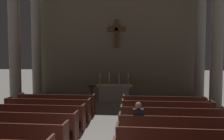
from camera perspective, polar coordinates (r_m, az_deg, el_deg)
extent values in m
cube|color=#4C2319|center=(6.84, -27.28, -16.17)|extent=(3.49, 0.40, 0.05)
cube|color=#4C2319|center=(6.08, -12.42, -17.88)|extent=(0.06, 0.50, 0.95)
cube|color=#4C2319|center=(7.71, -22.89, -13.81)|extent=(3.49, 0.40, 0.05)
cube|color=#4C2319|center=(7.44, -23.78, -12.25)|extent=(3.49, 0.05, 0.50)
cube|color=#4C2319|center=(7.93, -22.21, -15.02)|extent=(3.49, 0.04, 0.40)
cube|color=#4C2319|center=(7.04, -9.69, -14.83)|extent=(0.06, 0.50, 0.95)
cube|color=#4C2319|center=(8.62, -19.47, -11.89)|extent=(3.49, 0.40, 0.05)
cube|color=#4C2319|center=(8.35, -20.17, -10.45)|extent=(3.49, 0.05, 0.50)
cube|color=#4C2319|center=(8.84, -18.94, -13.01)|extent=(3.49, 0.04, 0.40)
cube|color=#4C2319|center=(8.02, -7.67, -12.50)|extent=(0.06, 0.50, 0.95)
cube|color=#4C2319|center=(9.56, -16.75, -10.31)|extent=(3.49, 0.40, 0.05)
cube|color=#4C2319|center=(9.30, -17.31, -8.97)|extent=(3.49, 0.05, 0.50)
cube|color=#4C2319|center=(9.78, -16.33, -11.35)|extent=(3.49, 0.04, 0.40)
cube|color=#4C2319|center=(9.03, -6.12, -10.68)|extent=(0.06, 0.50, 0.95)
cube|color=#4C2319|center=(10.32, -26.09, -9.21)|extent=(0.06, 0.50, 0.95)
cube|color=#4C2319|center=(10.53, -14.55, -9.00)|extent=(3.49, 0.40, 0.05)
cube|color=#4C2319|center=(10.27, -15.01, -7.76)|extent=(3.49, 0.05, 0.50)
cube|color=#4C2319|center=(10.74, -14.20, -9.97)|extent=(3.49, 0.04, 0.40)
cube|color=#4C2319|center=(10.04, -4.90, -9.21)|extent=(0.06, 0.50, 0.95)
cube|color=#4C2319|center=(11.22, -23.23, -8.13)|extent=(0.06, 0.50, 0.95)
cube|color=#4C2319|center=(5.72, 20.16, -16.99)|extent=(3.49, 0.05, 0.50)
cube|color=#4C2319|center=(6.99, 17.32, -15.49)|extent=(3.49, 0.40, 0.05)
cube|color=#4C2319|center=(6.70, 17.77, -13.88)|extent=(3.49, 0.05, 0.50)
cube|color=#4C2319|center=(7.23, 16.98, -16.73)|extent=(3.49, 0.04, 0.40)
cube|color=#4C2319|center=(6.83, 2.06, -15.37)|extent=(0.06, 0.50, 0.95)
cube|color=#4C2319|center=(7.99, 15.70, -13.05)|extent=(3.49, 0.40, 0.05)
cube|color=#4C2319|center=(7.70, 16.04, -11.56)|extent=(3.49, 0.05, 0.50)
cube|color=#4C2319|center=(8.22, 15.45, -14.20)|extent=(3.49, 0.04, 0.40)
cube|color=#4C2319|center=(7.84, 2.52, -12.86)|extent=(0.06, 0.50, 0.95)
cube|color=#4C2319|center=(8.45, 27.94, -12.06)|extent=(0.06, 0.50, 0.95)
cube|color=#4C2319|center=(9.00, 14.47, -11.15)|extent=(3.49, 0.40, 0.05)
cube|color=#4C2319|center=(8.72, 14.73, -9.77)|extent=(3.49, 0.05, 0.50)
cube|color=#4C2319|center=(9.23, 14.27, -12.22)|extent=(3.49, 0.04, 0.40)
cube|color=#4C2319|center=(8.86, 2.87, -10.93)|extent=(0.06, 0.50, 0.95)
cube|color=#4C2319|center=(9.41, 25.41, -10.41)|extent=(0.06, 0.50, 0.95)
cube|color=#4C2319|center=(10.02, 13.50, -9.62)|extent=(3.49, 0.40, 0.05)
cube|color=#4C2319|center=(9.74, 13.71, -8.35)|extent=(3.49, 0.05, 0.50)
cube|color=#4C2319|center=(10.24, 13.33, -10.62)|extent=(3.49, 0.04, 0.40)
cube|color=#4C2319|center=(9.89, 3.14, -9.40)|extent=(0.06, 0.50, 0.95)
cube|color=#4C2319|center=(10.39, 23.38, -9.06)|extent=(0.06, 0.50, 0.95)
cube|color=#9E998E|center=(12.82, -24.35, -8.44)|extent=(0.83, 0.83, 0.20)
cylinder|color=#9E998E|center=(12.57, -24.70, 5.56)|extent=(0.59, 0.59, 6.41)
cube|color=#9E998E|center=(11.93, 25.95, -9.36)|extent=(0.83, 0.83, 0.20)
cylinder|color=#9E998E|center=(11.66, 26.36, 5.70)|extent=(0.59, 0.59, 6.41)
cube|color=#9E998E|center=(15.11, -19.40, -6.55)|extent=(0.83, 0.83, 0.20)
cylinder|color=#9E998E|center=(14.89, -19.64, 5.30)|extent=(0.59, 0.59, 6.41)
cube|color=#9E998E|center=(14.35, 22.26, -7.13)|extent=(0.83, 0.83, 0.20)
cylinder|color=#9E998E|center=(14.13, 22.55, 5.35)|extent=(0.59, 0.59, 6.41)
cube|color=#A8A399|center=(12.89, 0.56, -6.52)|extent=(1.76, 0.72, 0.88)
cube|color=#A8A399|center=(12.81, 0.56, -4.32)|extent=(2.20, 0.90, 0.12)
cube|color=silver|center=(12.80, 0.56, -4.03)|extent=(2.09, 0.86, 0.01)
cylinder|color=#B79338|center=(12.90, -3.21, -3.91)|extent=(0.16, 0.16, 0.02)
cylinder|color=#B79338|center=(12.88, -3.21, -3.08)|extent=(0.07, 0.07, 0.40)
cylinder|color=silver|center=(12.84, -3.22, -1.47)|extent=(0.04, 0.04, 0.33)
cylinder|color=#B79338|center=(12.83, -0.77, -3.94)|extent=(0.16, 0.16, 0.02)
cylinder|color=#B79338|center=(12.81, -0.77, -3.11)|extent=(0.07, 0.07, 0.40)
cylinder|color=silver|center=(12.77, -0.78, -1.49)|extent=(0.04, 0.04, 0.33)
cylinder|color=#B79338|center=(12.78, 1.91, -3.97)|extent=(0.16, 0.16, 0.02)
cylinder|color=#B79338|center=(12.76, 1.91, -3.14)|extent=(0.07, 0.07, 0.40)
cylinder|color=silver|center=(12.72, 1.91, -1.51)|extent=(0.04, 0.04, 0.33)
cylinder|color=#B79338|center=(12.76, 4.38, -3.99)|extent=(0.16, 0.16, 0.02)
cylinder|color=#B79338|center=(12.73, 4.38, -3.16)|extent=(0.07, 0.07, 0.40)
cylinder|color=silver|center=(12.70, 4.39, -1.53)|extent=(0.04, 0.04, 0.33)
cube|color=gray|center=(14.89, 1.27, 8.10)|extent=(11.37, 0.25, 7.76)
cube|color=brown|center=(14.69, 1.21, 9.69)|extent=(0.23, 0.23, 1.94)
cube|color=brown|center=(14.72, 1.21, 10.81)|extent=(1.24, 0.23, 0.23)
cylinder|color=#4C2319|center=(11.95, -5.38, -9.39)|extent=(0.36, 0.36, 0.04)
cylinder|color=#4C2319|center=(11.85, -5.39, -7.01)|extent=(0.10, 0.10, 1.05)
cube|color=#4C2319|center=(11.76, -5.41, -4.35)|extent=(0.44, 0.31, 0.15)
cube|color=#26262B|center=(7.09, 6.95, -16.81)|extent=(0.24, 0.14, 0.45)
cube|color=#26262B|center=(6.87, 7.00, -14.95)|extent=(0.28, 0.36, 0.12)
cube|color=black|center=(6.65, 7.05, -12.61)|extent=(0.32, 0.20, 0.54)
sphere|color=#9E7051|center=(6.56, 7.08, -9.42)|extent=(0.20, 0.20, 0.20)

